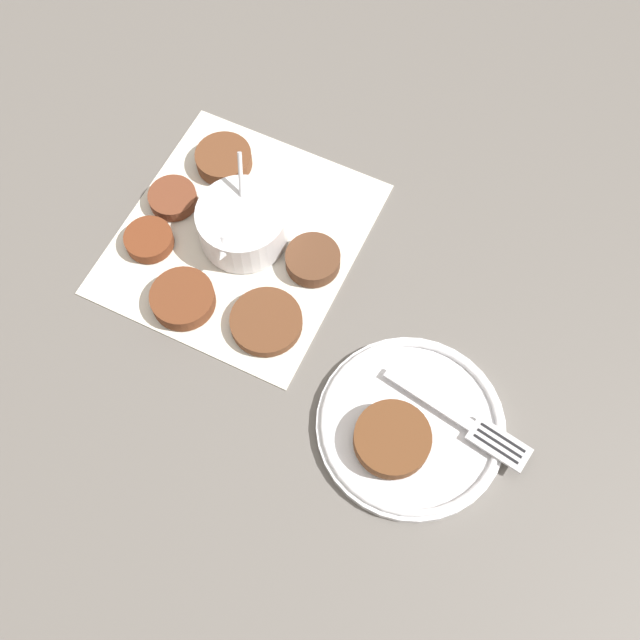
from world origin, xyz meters
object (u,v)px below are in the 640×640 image
(serving_plate, at_px, (411,425))
(fork, at_px, (471,426))
(sauce_bowl, at_px, (242,226))
(fritter_on_plate, at_px, (392,439))

(serving_plate, relative_size, fork, 1.18)
(serving_plate, height_order, fork, fork)
(sauce_bowl, bearing_deg, serving_plate, 58.69)
(sauce_bowl, xyz_separation_m, fritter_on_plate, (0.18, 0.24, 0.00))
(fritter_on_plate, relative_size, fork, 0.47)
(sauce_bowl, bearing_deg, fritter_on_plate, 53.05)
(sauce_bowl, height_order, serving_plate, sauce_bowl)
(sauce_bowl, relative_size, fritter_on_plate, 1.43)
(fritter_on_plate, distance_m, fork, 0.08)
(serving_plate, height_order, fritter_on_plate, fritter_on_plate)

